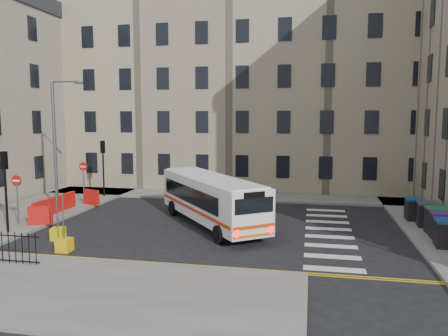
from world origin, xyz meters
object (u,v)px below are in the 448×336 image
(wheelie_bin_b, at_px, (443,226))
(wheelie_bin_c, at_px, (438,221))
(bus, at_px, (211,198))
(wheelie_bin_a, at_px, (447,233))
(streetlamp, at_px, (55,143))
(wheelie_bin_d, at_px, (427,214))
(wheelie_bin_e, at_px, (415,209))
(bollard_yellow, at_px, (58,234))
(bollard_chevron, at_px, (64,245))

(wheelie_bin_b, distance_m, wheelie_bin_c, 0.95)
(bus, relative_size, wheelie_bin_a, 7.34)
(streetlamp, distance_m, wheelie_bin_c, 22.64)
(wheelie_bin_d, bearing_deg, wheelie_bin_e, 108.22)
(streetlamp, height_order, bus, streetlamp)
(wheelie_bin_c, bearing_deg, bus, 175.34)
(bollard_yellow, bearing_deg, bus, 33.04)
(streetlamp, bearing_deg, bollard_yellow, -57.62)
(bollard_chevron, bearing_deg, wheelie_bin_d, 23.84)
(wheelie_bin_b, relative_size, bollard_yellow, 2.22)
(bollard_yellow, height_order, bollard_chevron, same)
(wheelie_bin_d, bearing_deg, wheelie_bin_c, -80.08)
(wheelie_bin_b, xyz_separation_m, bollard_chevron, (-16.84, -4.84, -0.52))
(bus, xyz_separation_m, wheelie_bin_b, (11.57, -1.15, -0.72))
(streetlamp, bearing_deg, wheelie_bin_e, 2.30)
(bus, relative_size, wheelie_bin_b, 6.87)
(wheelie_bin_b, distance_m, bollard_yellow, 18.48)
(bollard_chevron, bearing_deg, wheelie_bin_c, 18.92)
(wheelie_bin_c, height_order, wheelie_bin_d, wheelie_bin_c)
(bollard_chevron, bearing_deg, bollard_yellow, 129.02)
(wheelie_bin_b, xyz_separation_m, bollard_yellow, (-18.20, -3.16, -0.52))
(bus, relative_size, wheelie_bin_e, 7.30)
(wheelie_bin_b, relative_size, wheelie_bin_e, 1.06)
(streetlamp, xyz_separation_m, wheelie_bin_b, (22.21, -3.16, -3.52))
(streetlamp, distance_m, wheelie_bin_a, 22.75)
(bus, relative_size, wheelie_bin_c, 6.77)
(streetlamp, bearing_deg, wheelie_bin_b, -8.10)
(bus, relative_size, bollard_yellow, 15.26)
(wheelie_bin_a, distance_m, wheelie_bin_e, 5.30)
(streetlamp, relative_size, bus, 0.89)
(streetlamp, height_order, bollard_yellow, streetlamp)
(wheelie_bin_c, xyz_separation_m, bollard_yellow, (-18.25, -4.11, -0.53))
(wheelie_bin_e, xyz_separation_m, bollard_chevron, (-16.47, -8.88, -0.48))
(bus, xyz_separation_m, wheelie_bin_c, (11.63, -0.20, -0.71))
(wheelie_bin_d, distance_m, wheelie_bin_e, 1.49)
(wheelie_bin_a, bearing_deg, bus, 173.21)
(wheelie_bin_e, bearing_deg, bollard_yellow, -157.69)
(wheelie_bin_e, height_order, bollard_yellow, wheelie_bin_e)
(bollard_yellow, relative_size, bollard_chevron, 1.00)
(wheelie_bin_b, xyz_separation_m, wheelie_bin_e, (-0.37, 4.04, -0.04))
(wheelie_bin_c, relative_size, wheelie_bin_d, 1.03)
(wheelie_bin_c, bearing_deg, wheelie_bin_b, -96.71)
(wheelie_bin_c, bearing_deg, streetlamp, 170.68)
(wheelie_bin_a, relative_size, wheelie_bin_c, 0.92)
(wheelie_bin_b, bearing_deg, bollard_chevron, -162.09)
(bus, height_order, bollard_yellow, bus)
(wheelie_bin_c, relative_size, bollard_yellow, 2.25)
(wheelie_bin_c, distance_m, bollard_chevron, 17.86)
(bollard_yellow, xyz_separation_m, bollard_chevron, (1.36, -1.68, 0.00))
(bus, relative_size, wheelie_bin_d, 7.01)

